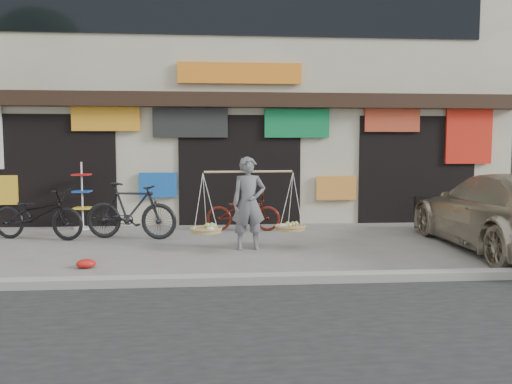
{
  "coord_description": "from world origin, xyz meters",
  "views": [
    {
      "loc": [
        -0.58,
        -8.81,
        1.87
      ],
      "look_at": [
        0.19,
        0.9,
        1.03
      ],
      "focal_mm": 35.0,
      "sensor_mm": 36.0,
      "label": 1
    }
  ],
  "objects": [
    {
      "name": "bike_1",
      "position": [
        -2.36,
        1.66,
        0.59
      ],
      "size": [
        2.04,
        0.97,
        1.18
      ],
      "primitive_type": "imported",
      "rotation": [
        0.0,
        0.0,
        1.35
      ],
      "color": "black",
      "rests_on": "ground"
    },
    {
      "name": "ground",
      "position": [
        0.0,
        0.0,
        0.0
      ],
      "size": [
        70.0,
        70.0,
        0.0
      ],
      "primitive_type": "plane",
      "color": "slate",
      "rests_on": "ground"
    },
    {
      "name": "kerb",
      "position": [
        0.0,
        -2.0,
        0.06
      ],
      "size": [
        70.0,
        0.25,
        0.12
      ],
      "primitive_type": "cube",
      "color": "gray",
      "rests_on": "ground"
    },
    {
      "name": "street_vendor",
      "position": [
        0.01,
        0.37,
        0.8
      ],
      "size": [
        2.14,
        0.73,
        1.73
      ],
      "rotation": [
        0.0,
        0.0,
        0.1
      ],
      "color": "slate",
      "rests_on": "ground"
    },
    {
      "name": "shophouse_block",
      "position": [
        -0.0,
        6.42,
        3.45
      ],
      "size": [
        14.0,
        6.32,
        7.0
      ],
      "color": "beige",
      "rests_on": "ground"
    },
    {
      "name": "red_bag",
      "position": [
        -2.64,
        -0.89,
        0.07
      ],
      "size": [
        0.31,
        0.25,
        0.14
      ],
      "primitive_type": "ellipsoid",
      "color": "red",
      "rests_on": "ground"
    },
    {
      "name": "bike_2",
      "position": [
        0.03,
        2.5,
        0.44
      ],
      "size": [
        1.73,
        0.73,
        0.88
      ],
      "primitive_type": "imported",
      "rotation": [
        0.0,
        0.0,
        1.48
      ],
      "color": "#55160E",
      "rests_on": "ground"
    },
    {
      "name": "display_rack",
      "position": [
        -3.71,
        3.07,
        0.63
      ],
      "size": [
        0.43,
        0.43,
        1.57
      ],
      "rotation": [
        0.0,
        0.0,
        -0.05
      ],
      "color": "silver",
      "rests_on": "ground"
    },
    {
      "name": "suv",
      "position": [
        4.71,
        -0.11,
        0.72
      ],
      "size": [
        2.24,
        5.05,
        1.44
      ],
      "rotation": [
        0.0,
        0.0,
        3.1
      ],
      "color": "#B4A791",
      "rests_on": "ground"
    },
    {
      "name": "bike_0",
      "position": [
        -4.27,
        1.75,
        0.53
      ],
      "size": [
        2.11,
        1.16,
        1.05
      ],
      "primitive_type": "imported",
      "rotation": [
        0.0,
        0.0,
        1.33
      ],
      "color": "black",
      "rests_on": "ground"
    }
  ]
}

